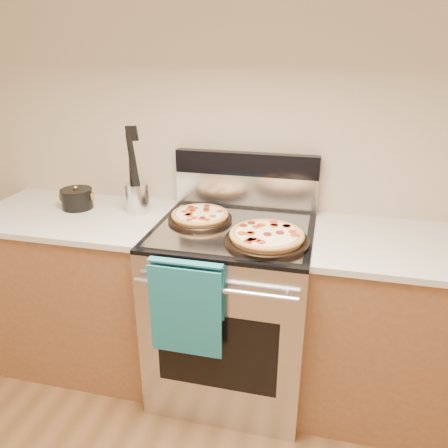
% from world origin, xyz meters
% --- Properties ---
extents(wall_back, '(4.00, 0.00, 4.00)m').
position_xyz_m(wall_back, '(0.00, 2.00, 1.35)').
color(wall_back, '#C6B28F').
rests_on(wall_back, ground).
extents(range_body, '(0.76, 0.68, 0.90)m').
position_xyz_m(range_body, '(0.00, 1.65, 0.45)').
color(range_body, '#B7B7BC').
rests_on(range_body, ground).
extents(oven_window, '(0.56, 0.01, 0.40)m').
position_xyz_m(oven_window, '(0.00, 1.31, 0.45)').
color(oven_window, black).
rests_on(oven_window, range_body).
extents(cooktop, '(0.76, 0.68, 0.02)m').
position_xyz_m(cooktop, '(0.00, 1.65, 0.91)').
color(cooktop, black).
rests_on(cooktop, range_body).
extents(backsplash_lower, '(0.76, 0.06, 0.18)m').
position_xyz_m(backsplash_lower, '(0.00, 1.96, 1.01)').
color(backsplash_lower, silver).
rests_on(backsplash_lower, cooktop).
extents(backsplash_upper, '(0.76, 0.06, 0.12)m').
position_xyz_m(backsplash_upper, '(0.00, 1.96, 1.16)').
color(backsplash_upper, black).
rests_on(backsplash_upper, backsplash_lower).
extents(oven_handle, '(0.70, 0.03, 0.03)m').
position_xyz_m(oven_handle, '(0.00, 1.27, 0.80)').
color(oven_handle, silver).
rests_on(oven_handle, range_body).
extents(dish_towel, '(0.32, 0.05, 0.42)m').
position_xyz_m(dish_towel, '(-0.12, 1.27, 0.70)').
color(dish_towel, '#16706C').
rests_on(dish_towel, oven_handle).
extents(foil_sheet, '(0.70, 0.55, 0.01)m').
position_xyz_m(foil_sheet, '(0.00, 1.62, 0.92)').
color(foil_sheet, gray).
rests_on(foil_sheet, cooktop).
extents(cabinet_left, '(1.00, 0.62, 0.88)m').
position_xyz_m(cabinet_left, '(-0.88, 1.68, 0.44)').
color(cabinet_left, brown).
rests_on(cabinet_left, ground).
extents(countertop_left, '(1.02, 0.64, 0.03)m').
position_xyz_m(countertop_left, '(-0.88, 1.68, 0.90)').
color(countertop_left, beige).
rests_on(countertop_left, cabinet_left).
extents(cabinet_right, '(1.00, 0.62, 0.88)m').
position_xyz_m(cabinet_right, '(0.88, 1.68, 0.44)').
color(cabinet_right, brown).
rests_on(cabinet_right, ground).
extents(countertop_right, '(1.02, 0.64, 0.03)m').
position_xyz_m(countertop_right, '(0.88, 1.68, 0.90)').
color(countertop_right, beige).
rests_on(countertop_right, cabinet_right).
extents(pepperoni_pizza_back, '(0.35, 0.35, 0.04)m').
position_xyz_m(pepperoni_pizza_back, '(-0.18, 1.70, 0.95)').
color(pepperoni_pizza_back, '#A76F33').
rests_on(pepperoni_pizza_back, foil_sheet).
extents(pepperoni_pizza_front, '(0.40, 0.40, 0.05)m').
position_xyz_m(pepperoni_pizza_front, '(0.18, 1.52, 0.95)').
color(pepperoni_pizza_front, '#A76F33').
rests_on(pepperoni_pizza_front, foil_sheet).
extents(utensil_crock, '(0.13, 0.13, 0.16)m').
position_xyz_m(utensil_crock, '(-0.55, 1.78, 0.99)').
color(utensil_crock, silver).
rests_on(utensil_crock, countertop_left).
extents(saucepan, '(0.20, 0.20, 0.10)m').
position_xyz_m(saucepan, '(-0.89, 1.75, 0.96)').
color(saucepan, black).
rests_on(saucepan, countertop_left).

